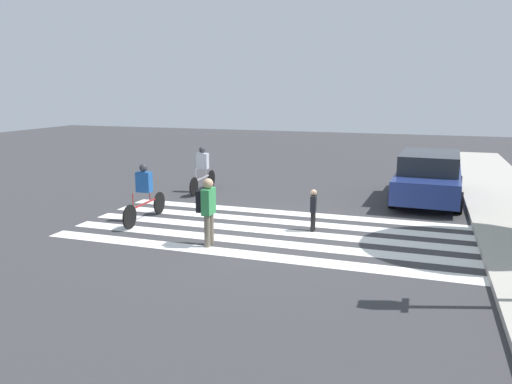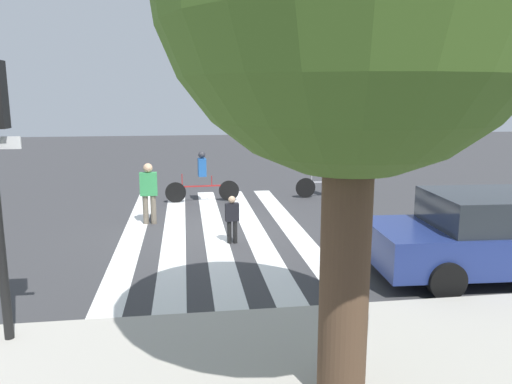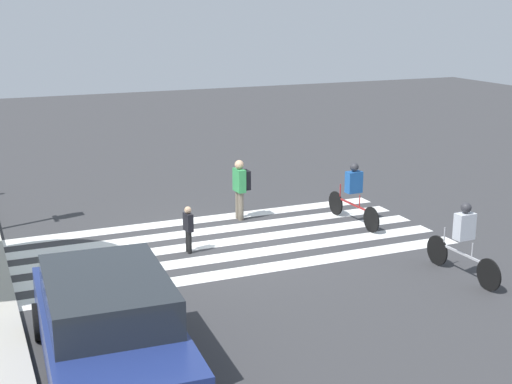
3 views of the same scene
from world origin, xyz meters
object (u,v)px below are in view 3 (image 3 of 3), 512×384
Objects in this scene: pedestrian_adult_blue_shirt at (188,227)px; car_parked_dark_suv at (108,324)px; cyclist_mid_street at (354,191)px; cyclist_far_lane at (464,237)px; pedestrian_child_with_backpack at (241,185)px.

car_parked_dark_suv is (-4.71, 2.77, 0.18)m from pedestrian_adult_blue_shirt.
cyclist_far_lane reaches higher than cyclist_mid_street.
cyclist_far_lane reaches higher than pedestrian_child_with_backpack.
pedestrian_adult_blue_shirt is (-1.96, 2.06, -0.32)m from pedestrian_child_with_backpack.
cyclist_mid_street reaches higher than pedestrian_adult_blue_shirt.
cyclist_mid_street reaches higher than car_parked_dark_suv.
cyclist_far_lane reaches higher than car_parked_dark_suv.
pedestrian_child_with_backpack is at bearing 23.71° from cyclist_far_lane.
pedestrian_child_with_backpack is at bearing -33.20° from car_parked_dark_suv.
cyclist_far_lane is (-3.64, -4.75, 0.25)m from pedestrian_adult_blue_shirt.
cyclist_far_lane is 7.60m from car_parked_dark_suv.
cyclist_mid_street is 1.04× the size of cyclist_far_lane.
car_parked_dark_suv is at bearing 96.12° from cyclist_far_lane.
cyclist_mid_street is at bearing -89.87° from pedestrian_adult_blue_shirt.
cyclist_far_lane is (-4.14, -0.16, 0.00)m from cyclist_mid_street.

